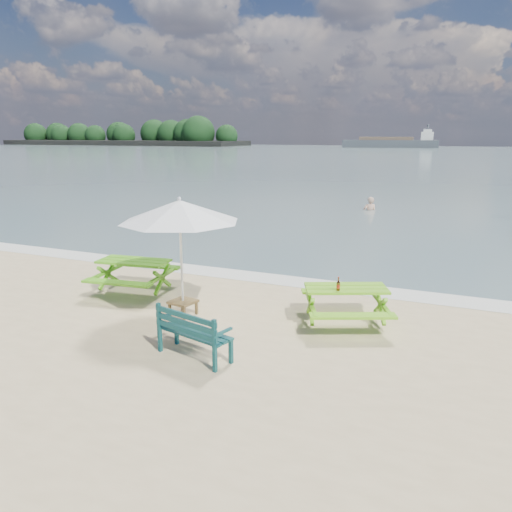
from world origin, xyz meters
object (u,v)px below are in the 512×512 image
at_px(picnic_table_right, 345,306).
at_px(swimmer, 370,215).
at_px(picnic_table_left, 135,277).
at_px(patio_umbrella, 180,211).
at_px(park_bench, 195,343).
at_px(beer_bottle, 338,286).
at_px(side_table, 183,307).

height_order(picnic_table_right, swimmer, picnic_table_right).
bearing_deg(picnic_table_left, patio_umbrella, -25.49).
xyz_separation_m(picnic_table_left, picnic_table_right, (5.07, -0.03, -0.01)).
height_order(picnic_table_left, park_bench, park_bench).
height_order(patio_umbrella, swimmer, patio_umbrella).
relative_size(picnic_table_left, picnic_table_right, 0.90).
relative_size(park_bench, beer_bottle, 5.36).
bearing_deg(picnic_table_left, side_table, -25.49).
xyz_separation_m(picnic_table_left, beer_bottle, (4.98, -0.32, 0.47)).
height_order(patio_umbrella, beer_bottle, patio_umbrella).
relative_size(picnic_table_left, beer_bottle, 7.55).
height_order(side_table, beer_bottle, beer_bottle).
height_order(beer_bottle, swimmer, beer_bottle).
relative_size(picnic_table_left, swimmer, 1.13).
bearing_deg(beer_bottle, picnic_table_left, 176.37).
bearing_deg(picnic_table_right, swimmer, 98.97).
xyz_separation_m(park_bench, swimmer, (-0.51, 18.20, -0.51)).
xyz_separation_m(picnic_table_right, park_bench, (-1.96, -2.52, -0.10)).
xyz_separation_m(side_table, swimmer, (0.73, 16.54, -0.42)).
distance_m(picnic_table_left, picnic_table_right, 5.07).
relative_size(side_table, swimmer, 0.32).
distance_m(park_bench, beer_bottle, 2.97).
distance_m(picnic_table_right, side_table, 3.32).
bearing_deg(picnic_table_left, beer_bottle, -3.63).
height_order(side_table, patio_umbrella, patio_umbrella).
distance_m(park_bench, patio_umbrella, 2.82).
height_order(park_bench, swimmer, park_bench).
bearing_deg(side_table, park_bench, -53.25).
bearing_deg(park_bench, beer_bottle, 50.02).
height_order(picnic_table_left, beer_bottle, beer_bottle).
distance_m(park_bench, swimmer, 18.21).
bearing_deg(picnic_table_right, beer_bottle, -108.11).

